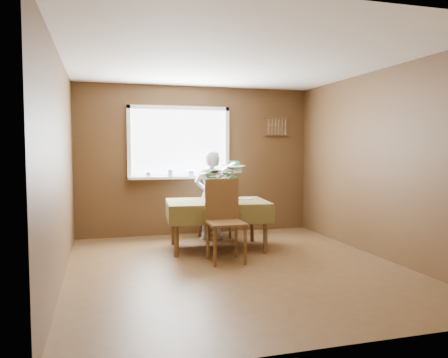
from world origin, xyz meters
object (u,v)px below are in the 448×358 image
object	(u,v)px
chair_near	(224,217)
seated_woman	(211,195)
chair_far	(217,205)
dining_table	(217,207)
flower_bouquet	(223,178)

from	to	relation	value
chair_near	seated_woman	xyz separation A→B (m)	(0.15, 1.34, 0.14)
chair_far	seated_woman	distance (m)	0.19
dining_table	seated_woman	xyz separation A→B (m)	(0.07, 0.66, 0.09)
dining_table	seated_woman	size ratio (longest dim) A/B	1.08
dining_table	chair_far	size ratio (longest dim) A/B	1.51
chair_far	chair_near	world-z (taller)	chair_near
dining_table	chair_far	xyz separation A→B (m)	(0.18, 0.68, -0.07)
seated_woman	flower_bouquet	bearing A→B (deg)	89.77
chair_far	chair_near	size ratio (longest dim) A/B	0.96
chair_far	dining_table	bearing A→B (deg)	62.25
chair_far	chair_near	xyz separation A→B (m)	(-0.26, -1.36, 0.02)
chair_near	seated_woman	bearing A→B (deg)	84.11
dining_table	flower_bouquet	bearing A→B (deg)	-70.95
chair_far	seated_woman	world-z (taller)	seated_woman
chair_near	flower_bouquet	size ratio (longest dim) A/B	1.77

